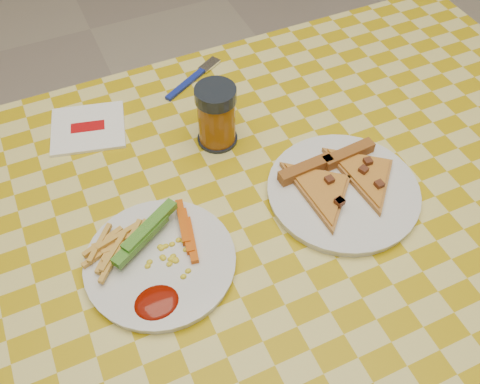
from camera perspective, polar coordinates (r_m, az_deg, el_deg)
name	(u,v)px	position (r m, az deg, el deg)	size (l,w,h in m)	color
table	(270,244)	(0.89, 3.27, -5.51)	(1.28, 0.88, 0.76)	white
plate_left	(160,263)	(0.79, -8.49, -7.48)	(0.21, 0.21, 0.01)	silver
plate_right	(343,192)	(0.87, 10.92, -0.01)	(0.24, 0.24, 0.01)	silver
fries_veggies	(150,250)	(0.78, -9.59, -6.14)	(0.19, 0.17, 0.04)	#EDA04B
pizza_slices	(341,180)	(0.87, 10.72, 1.30)	(0.21, 0.19, 0.02)	#B48637
drink_glass	(216,116)	(0.90, -2.53, 8.09)	(0.07, 0.07, 0.11)	black
napkin	(88,128)	(0.99, -15.90, 6.59)	(0.15, 0.15, 0.01)	white
fork	(194,77)	(1.06, -4.97, 12.08)	(0.14, 0.09, 0.01)	navy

